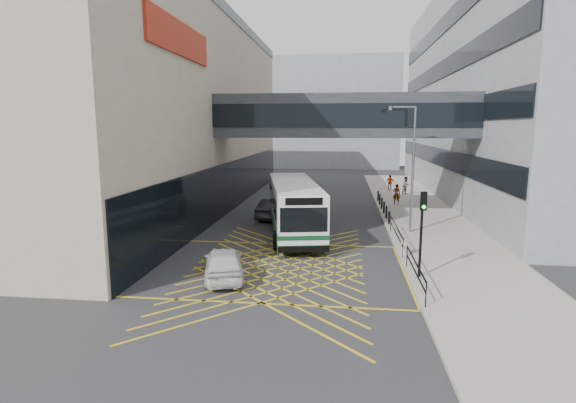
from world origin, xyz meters
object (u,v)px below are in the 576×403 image
(traffic_light, at_px, (422,222))
(pedestrian_b, at_px, (406,186))
(street_lamp, at_px, (410,162))
(litter_bin, at_px, (405,247))
(car_white, at_px, (224,263))
(car_dark, at_px, (275,209))
(pedestrian_a, at_px, (396,194))
(bus, at_px, (294,206))
(car_silver, at_px, (306,199))
(pedestrian_c, at_px, (390,183))

(traffic_light, height_order, pedestrian_b, traffic_light)
(street_lamp, relative_size, litter_bin, 9.63)
(car_white, xyz_separation_m, traffic_light, (8.71, 0.71, 1.94))
(car_dark, xyz_separation_m, litter_bin, (8.27, -9.28, -0.18))
(street_lamp, height_order, pedestrian_a, street_lamp)
(pedestrian_b, bearing_deg, street_lamp, -137.28)
(bus, bearing_deg, litter_bin, -48.92)
(car_dark, xyz_separation_m, street_lamp, (9.12, -3.93, 3.88))
(car_white, height_order, pedestrian_a, pedestrian_a)
(car_dark, distance_m, pedestrian_b, 16.79)
(litter_bin, bearing_deg, bus, 142.25)
(pedestrian_b, bearing_deg, traffic_light, -136.30)
(car_dark, bearing_deg, litter_bin, 141.26)
(bus, relative_size, car_white, 2.66)
(car_silver, bearing_deg, pedestrian_a, -146.63)
(pedestrian_b, bearing_deg, bus, -159.02)
(pedestrian_b, distance_m, pedestrian_c, 3.16)
(street_lamp, distance_m, pedestrian_c, 19.70)
(car_dark, distance_m, traffic_light, 15.48)
(car_white, bearing_deg, car_silver, -112.51)
(bus, xyz_separation_m, car_white, (-2.16, -9.22, -1.05))
(car_white, relative_size, car_dark, 0.95)
(pedestrian_b, bearing_deg, car_white, -153.82)
(car_dark, xyz_separation_m, car_silver, (1.86, 5.25, -0.04))
(litter_bin, xyz_separation_m, pedestrian_b, (2.94, 21.78, 0.47))
(bus, bearing_deg, car_white, -114.37)
(litter_bin, xyz_separation_m, pedestrian_c, (1.68, 24.68, 0.39))
(bus, relative_size, pedestrian_a, 6.89)
(car_silver, distance_m, pedestrian_b, 11.83)
(street_lamp, relative_size, pedestrian_b, 4.46)
(pedestrian_a, bearing_deg, street_lamp, 87.50)
(car_dark, height_order, pedestrian_c, pedestrian_c)
(bus, relative_size, street_lamp, 1.54)
(street_lamp, bearing_deg, car_white, -144.52)
(litter_bin, distance_m, pedestrian_c, 24.74)
(car_dark, relative_size, litter_bin, 5.86)
(litter_bin, distance_m, pedestrian_a, 15.82)
(car_silver, height_order, traffic_light, traffic_light)
(car_silver, xyz_separation_m, pedestrian_b, (9.35, 7.25, 0.34))
(car_silver, relative_size, pedestrian_a, 2.58)
(street_lamp, relative_size, pedestrian_a, 4.47)
(car_white, relative_size, pedestrian_c, 2.87)
(car_white, bearing_deg, pedestrian_a, -132.24)
(car_silver, xyz_separation_m, street_lamp, (7.26, -9.18, 3.92))
(car_white, xyz_separation_m, street_lamp, (9.40, 9.63, 3.90))
(bus, distance_m, car_white, 9.53)
(car_white, distance_m, car_dark, 13.56)
(bus, xyz_separation_m, litter_bin, (6.39, -4.95, -1.20))
(litter_bin, bearing_deg, traffic_light, -87.54)
(traffic_light, height_order, pedestrian_c, traffic_light)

